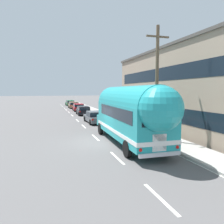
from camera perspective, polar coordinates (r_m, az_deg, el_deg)
The scene contains 11 objects.
ground_plane at distance 16.26m, azimuth -3.11°, elevation -7.90°, with size 300.00×300.00×0.00m, color #565454.
lane_markings at distance 29.15m, azimuth -4.27°, elevation -1.86°, with size 3.77×80.00×0.01m.
sidewalk_slab at distance 27.04m, azimuth 1.76°, elevation -2.28°, with size 2.38×90.00×0.15m, color #9E9B93.
roadside_building at distance 24.85m, azimuth 26.37°, elevation 5.34°, with size 13.88×21.55×7.84m.
utility_pole at distance 16.45m, azimuth 11.72°, elevation 7.68°, with size 1.80×0.24×8.50m.
painted_bus at distance 14.91m, azimuth 5.08°, elevation -0.16°, with size 2.75×11.40×4.12m.
car_lead at distance 25.74m, azimuth -4.47°, elevation -1.20°, with size 2.10×4.71×1.37m.
car_second at distance 34.30m, azimuth -7.59°, elevation 0.55°, with size 1.94×4.33×1.37m.
car_third at distance 40.99m, azimuth -8.85°, elevation 1.36°, with size 2.00×4.31×1.37m.
car_fourth at distance 47.76m, azimuth -10.11°, elevation 1.95°, with size 2.01×4.36×1.37m.
car_fifth at distance 55.64m, azimuth -10.99°, elevation 2.44°, with size 2.04×4.50×1.37m.
Camera 1 is at (-3.78, -15.35, 3.81)m, focal length 34.74 mm.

